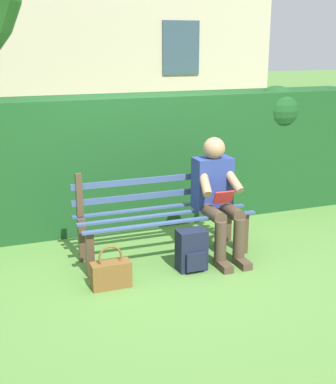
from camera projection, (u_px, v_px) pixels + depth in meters
ground at (165, 256)px, 5.21m from camera, size 60.00×60.00×0.00m
park_bench at (162, 214)px, 5.16m from camera, size 1.74×0.53×0.88m
person_seated at (217, 194)px, 5.12m from camera, size 0.44×0.73×1.19m
hedge_backdrop at (149, 156)px, 6.11m from camera, size 5.56×0.71×1.57m
backpack at (192, 250)px, 4.86m from camera, size 0.27×0.25×0.39m
handbag at (111, 273)px, 4.53m from camera, size 0.35×0.15×0.39m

